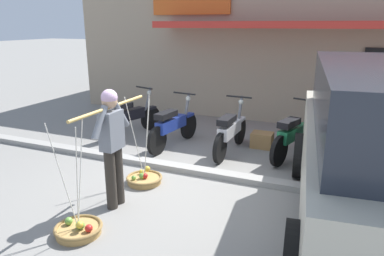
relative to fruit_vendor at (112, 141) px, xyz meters
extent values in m
plane|color=gray|center=(0.40, 0.81, -0.98)|extent=(90.00, 90.00, 0.00)
cube|color=gray|center=(0.40, 1.51, -0.93)|extent=(20.00, 0.24, 0.10)
cylinder|color=#2D2823|center=(0.00, 0.09, -0.55)|extent=(0.15, 0.15, 0.86)
cylinder|color=#2D2823|center=(0.00, -0.09, -0.55)|extent=(0.15, 0.15, 0.86)
cube|color=slate|center=(0.00, 0.00, 0.15)|extent=(0.20, 0.34, 0.54)
sphere|color=tan|center=(0.00, 0.00, 0.56)|extent=(0.21, 0.21, 0.21)
sphere|color=#D1A8CC|center=(0.00, 0.00, 0.61)|extent=(0.22, 0.22, 0.22)
cylinder|color=slate|center=(0.00, 0.24, 0.32)|extent=(0.09, 0.34, 0.43)
cylinder|color=slate|center=(0.00, -0.24, 0.32)|extent=(0.09, 0.34, 0.43)
cylinder|color=tan|center=(0.00, 0.00, 0.47)|extent=(0.04, 1.62, 0.04)
cylinder|color=#B2894C|center=(0.00, 0.81, -0.93)|extent=(0.55, 0.55, 0.09)
torus|color=olive|center=(0.00, 0.81, -0.88)|extent=(0.59, 0.59, 0.05)
sphere|color=#B1201B|center=(0.02, 0.79, -0.84)|extent=(0.09, 0.09, 0.09)
sphere|color=#6DA940|center=(-0.02, 0.77, -0.84)|extent=(0.10, 0.10, 0.10)
sphere|color=gold|center=(-0.12, 0.92, -0.84)|extent=(0.09, 0.09, 0.09)
sphere|color=gold|center=(0.02, 0.79, -0.84)|extent=(0.09, 0.09, 0.09)
sphere|color=gold|center=(-0.01, 0.93, -0.78)|extent=(0.10, 0.10, 0.10)
sphere|color=#659D3C|center=(-0.11, 0.67, -0.85)|extent=(0.08, 0.08, 0.08)
cylinder|color=silver|center=(0.00, 0.94, -0.21)|extent=(0.01, 0.26, 1.36)
cylinder|color=silver|center=(-0.11, 0.75, -0.21)|extent=(0.23, 0.14, 1.36)
cylinder|color=silver|center=(0.11, 0.75, -0.21)|extent=(0.23, 0.14, 1.36)
cylinder|color=#B2894C|center=(0.00, -0.81, -0.93)|extent=(0.55, 0.55, 0.09)
torus|color=olive|center=(0.00, -0.81, -0.88)|extent=(0.59, 0.59, 0.05)
sphere|color=#67A03D|center=(-0.16, -0.80, -0.84)|extent=(0.10, 0.10, 0.10)
sphere|color=#73B244|center=(0.03, -0.82, -0.84)|extent=(0.10, 0.10, 0.10)
sphere|color=#6AA53F|center=(0.05, -0.82, -0.84)|extent=(0.09, 0.09, 0.09)
sphere|color=red|center=(0.18, -0.83, -0.84)|extent=(0.10, 0.10, 0.10)
sphere|color=gold|center=(0.08, -0.87, -0.79)|extent=(0.09, 0.09, 0.09)
cylinder|color=silver|center=(0.00, -0.69, -0.21)|extent=(0.01, 0.26, 1.36)
cylinder|color=silver|center=(-0.11, -0.88, -0.21)|extent=(0.23, 0.14, 1.36)
cylinder|color=silver|center=(0.11, -0.88, -0.21)|extent=(0.23, 0.14, 1.36)
cylinder|color=black|center=(-1.41, 3.56, -0.69)|extent=(0.25, 0.58, 0.58)
cylinder|color=black|center=(-1.78, 2.38, -0.69)|extent=(0.25, 0.58, 0.58)
cube|color=black|center=(-1.41, 3.56, -0.43)|extent=(0.22, 0.31, 0.06)
cube|color=black|center=(-1.63, 2.88, -0.47)|extent=(0.46, 0.92, 0.24)
cube|color=black|center=(-1.68, 2.70, -0.23)|extent=(0.38, 0.60, 0.12)
cylinder|color=slate|center=(-1.44, 3.47, -0.30)|extent=(0.15, 0.30, 0.76)
cylinder|color=black|center=(-1.46, 3.39, 0.09)|extent=(0.53, 0.20, 0.04)
sphere|color=silver|center=(-1.41, 3.54, -0.05)|extent=(0.11, 0.11, 0.11)
cylinder|color=black|center=(-0.28, 3.29, -0.69)|extent=(0.15, 0.59, 0.58)
cylinder|color=black|center=(-0.43, 2.06, -0.69)|extent=(0.15, 0.59, 0.58)
cube|color=navy|center=(-0.28, 3.29, -0.43)|extent=(0.17, 0.30, 0.06)
cube|color=navy|center=(-0.37, 2.58, -0.47)|extent=(0.31, 0.92, 0.24)
cube|color=black|center=(-0.39, 2.40, -0.23)|extent=(0.29, 0.58, 0.12)
cylinder|color=slate|center=(-0.29, 3.19, -0.30)|extent=(0.10, 0.30, 0.76)
cylinder|color=black|center=(-0.30, 3.11, 0.09)|extent=(0.54, 0.10, 0.04)
sphere|color=silver|center=(-0.28, 3.27, -0.05)|extent=(0.11, 0.11, 0.11)
cylinder|color=black|center=(0.90, 3.38, -0.69)|extent=(0.10, 0.58, 0.58)
cylinder|color=black|center=(0.86, 2.14, -0.69)|extent=(0.10, 0.58, 0.58)
cube|color=silver|center=(0.90, 3.38, -0.43)|extent=(0.15, 0.28, 0.06)
cube|color=silver|center=(0.88, 2.66, -0.47)|extent=(0.23, 0.91, 0.24)
cube|color=black|center=(0.87, 2.48, -0.23)|extent=(0.24, 0.57, 0.12)
cylinder|color=slate|center=(0.90, 3.28, -0.30)|extent=(0.07, 0.30, 0.76)
cylinder|color=black|center=(0.90, 3.20, 0.09)|extent=(0.54, 0.05, 0.04)
sphere|color=silver|center=(0.90, 3.36, -0.05)|extent=(0.11, 0.11, 0.11)
cylinder|color=black|center=(2.27, 3.59, -0.69)|extent=(0.25, 0.58, 0.58)
cylinder|color=black|center=(1.90, 2.41, -0.69)|extent=(0.25, 0.58, 0.58)
cube|color=#19663D|center=(2.27, 3.59, -0.43)|extent=(0.22, 0.31, 0.06)
cube|color=#19663D|center=(2.05, 2.90, -0.47)|extent=(0.46, 0.92, 0.24)
cube|color=black|center=(2.00, 2.73, -0.23)|extent=(0.38, 0.60, 0.12)
cylinder|color=slate|center=(2.24, 3.50, -0.30)|extent=(0.15, 0.30, 0.76)
cylinder|color=black|center=(2.21, 3.42, 0.09)|extent=(0.53, 0.19, 0.04)
sphere|color=silver|center=(2.26, 3.57, -0.05)|extent=(0.11, 0.11, 0.11)
cube|color=black|center=(3.18, 3.11, -0.30)|extent=(1.62, 0.26, 0.44)
cylinder|color=black|center=(2.33, 2.07, -0.60)|extent=(0.33, 0.78, 0.76)
cube|color=silver|center=(3.19, 3.07, -0.48)|extent=(0.44, 0.06, 0.12)
cube|color=tan|center=(1.83, 7.88, 1.12)|extent=(13.00, 5.00, 4.20)
cube|color=red|center=(1.83, 4.88, 1.52)|extent=(7.15, 1.00, 0.16)
cube|color=olive|center=(1.40, 3.32, -0.82)|extent=(0.44, 0.36, 0.32)
camera|label=1|loc=(2.82, -3.87, 1.55)|focal=33.51mm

